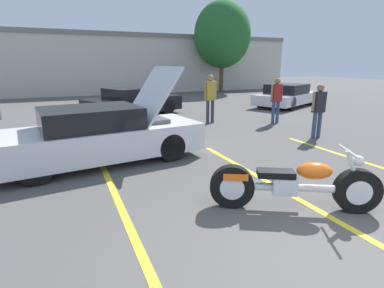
{
  "coord_description": "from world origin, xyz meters",
  "views": [
    {
      "loc": [
        -2.63,
        -1.81,
        2.19
      ],
      "look_at": [
        -0.57,
        2.93,
        0.8
      ],
      "focal_mm": 28.0,
      "sensor_mm": 36.0,
      "label": 1
    }
  ],
  "objects_px": {
    "parked_car_right_row": "(287,96)",
    "spectator_near_motorcycle": "(210,94)",
    "tree_background": "(222,35)",
    "spectator_by_show_car": "(276,97)",
    "parked_car_left_row": "(133,102)",
    "spectator_midground": "(319,107)",
    "show_car_hood_open": "(101,135)",
    "motorcycle": "(293,185)"
  },
  "relations": [
    {
      "from": "show_car_hood_open",
      "to": "spectator_midground",
      "type": "xyz_separation_m",
      "value": [
        6.28,
        -0.21,
        0.33
      ]
    },
    {
      "from": "spectator_near_motorcycle",
      "to": "spectator_by_show_car",
      "type": "xyz_separation_m",
      "value": [
        2.23,
        -1.04,
        -0.08
      ]
    },
    {
      "from": "spectator_near_motorcycle",
      "to": "spectator_by_show_car",
      "type": "height_order",
      "value": "spectator_near_motorcycle"
    },
    {
      "from": "motorcycle",
      "to": "spectator_midground",
      "type": "xyz_separation_m",
      "value": [
        3.9,
        3.38,
        0.55
      ]
    },
    {
      "from": "parked_car_left_row",
      "to": "spectator_near_motorcycle",
      "type": "distance_m",
      "value": 3.72
    },
    {
      "from": "show_car_hood_open",
      "to": "spectator_by_show_car",
      "type": "height_order",
      "value": "show_car_hood_open"
    },
    {
      "from": "parked_car_left_row",
      "to": "spectator_midground",
      "type": "xyz_separation_m",
      "value": [
        4.18,
        -6.29,
        0.38
      ]
    },
    {
      "from": "show_car_hood_open",
      "to": "parked_car_right_row",
      "type": "bearing_deg",
      "value": 22.11
    },
    {
      "from": "motorcycle",
      "to": "show_car_hood_open",
      "type": "bearing_deg",
      "value": 152.34
    },
    {
      "from": "tree_background",
      "to": "spectator_by_show_car",
      "type": "distance_m",
      "value": 13.53
    },
    {
      "from": "show_car_hood_open",
      "to": "parked_car_right_row",
      "type": "xyz_separation_m",
      "value": [
        10.28,
        5.78,
        -0.06
      ]
    },
    {
      "from": "motorcycle",
      "to": "parked_car_left_row",
      "type": "height_order",
      "value": "parked_car_left_row"
    },
    {
      "from": "show_car_hood_open",
      "to": "spectator_near_motorcycle",
      "type": "height_order",
      "value": "show_car_hood_open"
    },
    {
      "from": "tree_background",
      "to": "parked_car_left_row",
      "type": "distance_m",
      "value": 12.86
    },
    {
      "from": "tree_background",
      "to": "spectator_midground",
      "type": "xyz_separation_m",
      "value": [
        -4.79,
        -14.69,
        -3.39
      ]
    },
    {
      "from": "motorcycle",
      "to": "spectator_by_show_car",
      "type": "distance_m",
      "value": 7.16
    },
    {
      "from": "show_car_hood_open",
      "to": "motorcycle",
      "type": "bearing_deg",
      "value": -63.68
    },
    {
      "from": "spectator_by_show_car",
      "to": "spectator_midground",
      "type": "relative_size",
      "value": 1.05
    },
    {
      "from": "parked_car_left_row",
      "to": "parked_car_right_row",
      "type": "bearing_deg",
      "value": -23.97
    },
    {
      "from": "motorcycle",
      "to": "parked_car_left_row",
      "type": "bearing_deg",
      "value": 120.47
    },
    {
      "from": "parked_car_right_row",
      "to": "parked_car_left_row",
      "type": "height_order",
      "value": "parked_car_left_row"
    },
    {
      "from": "spectator_midground",
      "to": "show_car_hood_open",
      "type": "bearing_deg",
      "value": 178.08
    },
    {
      "from": "spectator_near_motorcycle",
      "to": "motorcycle",
      "type": "bearing_deg",
      "value": -106.48
    },
    {
      "from": "parked_car_left_row",
      "to": "spectator_by_show_car",
      "type": "distance_m",
      "value": 6.0
    },
    {
      "from": "show_car_hood_open",
      "to": "spectator_midground",
      "type": "distance_m",
      "value": 6.29
    },
    {
      "from": "parked_car_right_row",
      "to": "spectator_near_motorcycle",
      "type": "height_order",
      "value": "spectator_near_motorcycle"
    },
    {
      "from": "spectator_near_motorcycle",
      "to": "tree_background",
      "type": "bearing_deg",
      "value": 59.36
    },
    {
      "from": "tree_background",
      "to": "parked_car_right_row",
      "type": "bearing_deg",
      "value": -95.2
    },
    {
      "from": "show_car_hood_open",
      "to": "tree_background",
      "type": "bearing_deg",
      "value": 45.37
    },
    {
      "from": "tree_background",
      "to": "parked_car_right_row",
      "type": "height_order",
      "value": "tree_background"
    },
    {
      "from": "tree_background",
      "to": "parked_car_left_row",
      "type": "relative_size",
      "value": 1.54
    },
    {
      "from": "parked_car_left_row",
      "to": "spectator_by_show_car",
      "type": "xyz_separation_m",
      "value": [
        4.52,
        -3.92,
        0.43
      ]
    },
    {
      "from": "tree_background",
      "to": "show_car_hood_open",
      "type": "xyz_separation_m",
      "value": [
        -11.07,
        -14.48,
        -3.72
      ]
    },
    {
      "from": "motorcycle",
      "to": "spectator_midground",
      "type": "distance_m",
      "value": 5.19
    },
    {
      "from": "parked_car_left_row",
      "to": "spectator_by_show_car",
      "type": "height_order",
      "value": "spectator_by_show_car"
    },
    {
      "from": "tree_background",
      "to": "parked_car_right_row",
      "type": "distance_m",
      "value": 9.52
    },
    {
      "from": "parked_car_right_row",
      "to": "spectator_near_motorcycle",
      "type": "distance_m",
      "value": 6.46
    },
    {
      "from": "motorcycle",
      "to": "spectator_near_motorcycle",
      "type": "distance_m",
      "value": 7.1
    },
    {
      "from": "spectator_near_motorcycle",
      "to": "show_car_hood_open",
      "type": "bearing_deg",
      "value": -143.95
    },
    {
      "from": "motorcycle",
      "to": "spectator_midground",
      "type": "relative_size",
      "value": 1.43
    },
    {
      "from": "parked_car_right_row",
      "to": "spectator_by_show_car",
      "type": "xyz_separation_m",
      "value": [
        -3.66,
        -3.62,
        0.45
      ]
    },
    {
      "from": "parked_car_right_row",
      "to": "parked_car_left_row",
      "type": "bearing_deg",
      "value": 153.0
    }
  ]
}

